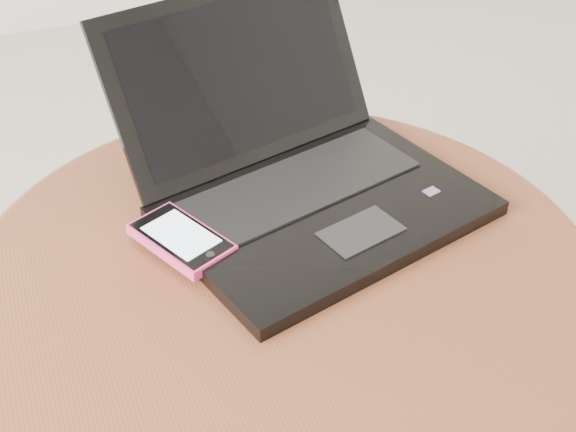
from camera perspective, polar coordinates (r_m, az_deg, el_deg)
name	(u,v)px	position (r m, az deg, el deg)	size (l,w,h in m)	color
table	(284,337)	(0.90, -0.33, -8.87)	(0.68, 0.68, 0.54)	#592B15
laptop	(299,170)	(0.89, 0.84, 3.42)	(0.41, 0.41, 0.20)	black
phone_black	(187,246)	(0.84, -7.42, -2.17)	(0.09, 0.12, 0.01)	black
phone_pink	(181,239)	(0.83, -7.86, -1.71)	(0.10, 0.13, 0.01)	#E83577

